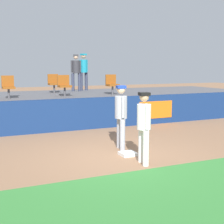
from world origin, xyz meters
The scene contains 13 objects.
ground_plane centered at (0.00, 0.00, 0.00)m, with size 60.00×60.00×0.00m, color #936B4C.
grass_foreground_strip centered at (0.00, -2.60, 0.00)m, with size 18.00×2.80×0.01m, color #388438.
first_base centered at (0.17, -0.01, 0.04)m, with size 0.40×0.40×0.08m, color white.
player_fielder_home centered at (0.17, -0.80, 0.97)m, with size 0.38×0.52×1.69m.
player_runner_visitor centered at (0.28, 0.64, 1.02)m, with size 0.39×0.49×1.76m.
field_wall centered at (0.02, 3.78, 0.57)m, with size 18.00×0.26×1.14m.
bleacher_platform centered at (0.00, 6.35, 0.55)m, with size 18.00×4.80×1.11m, color #59595E.
seat_front_right centered at (2.06, 5.22, 1.58)m, with size 0.47×0.44×0.84m.
seat_front_center centered at (-0.02, 5.22, 1.58)m, with size 0.48×0.44×0.84m.
seat_back_center centered at (0.01, 7.02, 1.58)m, with size 0.47×0.44×0.84m.
seat_front_left centered at (-2.14, 5.22, 1.58)m, with size 0.45×0.44×0.84m.
spectator_hooded centered at (1.25, 7.61, 2.12)m, with size 0.47×0.41×1.74m.
spectator_capped centered at (1.74, 7.91, 2.15)m, with size 0.48×0.44×1.80m.
Camera 1 is at (-3.49, -7.16, 2.25)m, focal length 51.39 mm.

